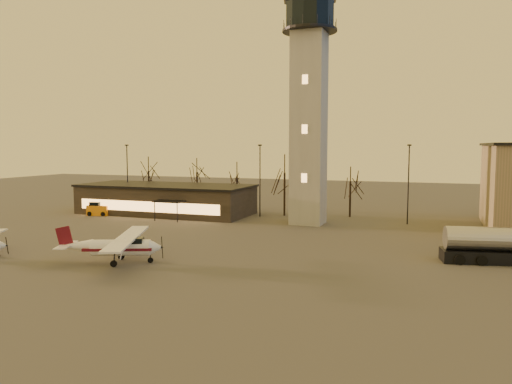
% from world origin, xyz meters
% --- Properties ---
extents(ground, '(220.00, 220.00, 0.00)m').
position_xyz_m(ground, '(0.00, 0.00, 0.00)').
color(ground, '#484643').
rests_on(ground, ground).
extents(control_tower, '(6.80, 6.80, 32.60)m').
position_xyz_m(control_tower, '(0.00, 30.00, 16.33)').
color(control_tower, gray).
rests_on(control_tower, ground).
extents(terminal, '(25.40, 12.20, 4.30)m').
position_xyz_m(terminal, '(-21.99, 31.98, 2.16)').
color(terminal, black).
rests_on(terminal, ground).
extents(light_poles, '(58.50, 12.25, 10.14)m').
position_xyz_m(light_poles, '(0.50, 31.00, 5.41)').
color(light_poles, black).
rests_on(light_poles, ground).
extents(tree_row, '(37.20, 9.20, 8.80)m').
position_xyz_m(tree_row, '(-13.70, 39.16, 5.94)').
color(tree_row, black).
rests_on(tree_row, ground).
extents(cessna_front, '(9.52, 11.50, 3.27)m').
position_xyz_m(cessna_front, '(-9.34, 3.51, 1.12)').
color(cessna_front, white).
rests_on(cessna_front, ground).
extents(fuel_truck, '(8.66, 4.08, 3.10)m').
position_xyz_m(fuel_truck, '(20.17, 14.66, 1.22)').
color(fuel_truck, black).
rests_on(fuel_truck, ground).
extents(service_cart, '(3.34, 2.46, 1.95)m').
position_xyz_m(service_cart, '(-30.14, 26.99, 0.74)').
color(service_cart, orange).
rests_on(service_cart, ground).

